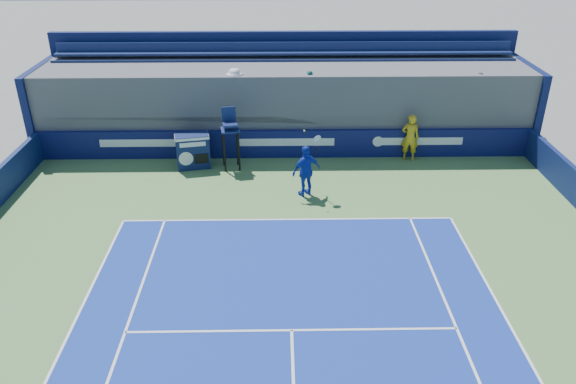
{
  "coord_description": "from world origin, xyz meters",
  "views": [
    {
      "loc": [
        -0.28,
        -4.38,
        9.43
      ],
      "look_at": [
        0.0,
        11.5,
        1.25
      ],
      "focal_mm": 35.0,
      "sensor_mm": 36.0,
      "label": 1
    }
  ],
  "objects_px": {
    "match_clock": "(193,150)",
    "umpire_chair": "(230,132)",
    "tennis_player": "(306,171)",
    "ball_person": "(410,137)"
  },
  "relations": [
    {
      "from": "umpire_chair",
      "to": "tennis_player",
      "type": "relative_size",
      "value": 0.96
    },
    {
      "from": "ball_person",
      "to": "match_clock",
      "type": "bearing_deg",
      "value": 16.46
    },
    {
      "from": "match_clock",
      "to": "tennis_player",
      "type": "distance_m",
      "value": 5.05
    },
    {
      "from": "ball_person",
      "to": "tennis_player",
      "type": "distance_m",
      "value": 5.36
    },
    {
      "from": "ball_person",
      "to": "umpire_chair",
      "type": "xyz_separation_m",
      "value": [
        -7.23,
        -0.68,
        0.55
      ]
    },
    {
      "from": "match_clock",
      "to": "umpire_chair",
      "type": "relative_size",
      "value": 0.58
    },
    {
      "from": "ball_person",
      "to": "umpire_chair",
      "type": "height_order",
      "value": "umpire_chair"
    },
    {
      "from": "ball_person",
      "to": "tennis_player",
      "type": "bearing_deg",
      "value": 47.9
    },
    {
      "from": "ball_person",
      "to": "match_clock",
      "type": "relative_size",
      "value": 1.35
    },
    {
      "from": "umpire_chair",
      "to": "match_clock",
      "type": "bearing_deg",
      "value": 176.74
    }
  ]
}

